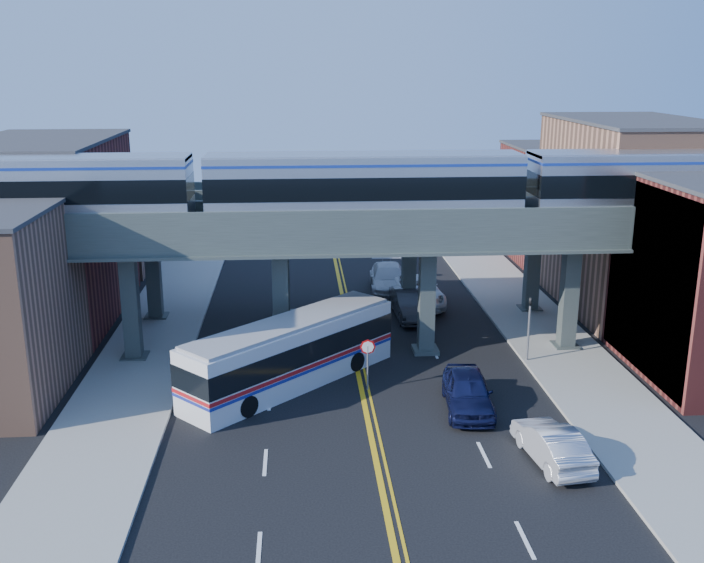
{
  "coord_description": "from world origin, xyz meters",
  "views": [
    {
      "loc": [
        -3.01,
        -32.75,
        15.66
      ],
      "look_at": [
        -0.2,
        6.84,
        4.5
      ],
      "focal_mm": 40.0,
      "sensor_mm": 36.0,
      "label": 1
    }
  ],
  "objects_px": {
    "car_lane_d": "(389,279)",
    "traffic_signal": "(529,322)",
    "transit_bus": "(291,353)",
    "car_lane_a": "(468,391)",
    "transit_train": "(364,185)",
    "car_lane_b": "(410,304)",
    "car_parked_curb": "(552,444)",
    "car_lane_c": "(418,291)",
    "stop_sign": "(368,356)"
  },
  "relations": [
    {
      "from": "stop_sign",
      "to": "car_parked_curb",
      "type": "distance_m",
      "value": 10.33
    },
    {
      "from": "transit_train",
      "to": "transit_bus",
      "type": "relative_size",
      "value": 4.69
    },
    {
      "from": "transit_bus",
      "to": "car_lane_a",
      "type": "bearing_deg",
      "value": -67.57
    },
    {
      "from": "car_lane_d",
      "to": "traffic_signal",
      "type": "bearing_deg",
      "value": -64.07
    },
    {
      "from": "car_lane_a",
      "to": "transit_bus",
      "type": "bearing_deg",
      "value": 161.49
    },
    {
      "from": "car_lane_b",
      "to": "car_lane_d",
      "type": "xyz_separation_m",
      "value": [
        -0.68,
        5.96,
        0.03
      ]
    },
    {
      "from": "transit_bus",
      "to": "car_lane_c",
      "type": "bearing_deg",
      "value": 13.08
    },
    {
      "from": "car_lane_a",
      "to": "car_lane_d",
      "type": "distance_m",
      "value": 19.74
    },
    {
      "from": "transit_train",
      "to": "car_lane_d",
      "type": "relative_size",
      "value": 8.02
    },
    {
      "from": "stop_sign",
      "to": "car_parked_curb",
      "type": "bearing_deg",
      "value": -48.76
    },
    {
      "from": "traffic_signal",
      "to": "car_lane_d",
      "type": "bearing_deg",
      "value": 112.6
    },
    {
      "from": "traffic_signal",
      "to": "car_lane_d",
      "type": "relative_size",
      "value": 0.65
    },
    {
      "from": "stop_sign",
      "to": "car_lane_a",
      "type": "xyz_separation_m",
      "value": [
        4.44,
        -2.58,
        -0.87
      ]
    },
    {
      "from": "car_lane_c",
      "to": "transit_bus",
      "type": "bearing_deg",
      "value": -124.16
    },
    {
      "from": "traffic_signal",
      "to": "car_lane_b",
      "type": "distance_m",
      "value": 9.76
    },
    {
      "from": "transit_train",
      "to": "car_lane_d",
      "type": "bearing_deg",
      "value": 76.89
    },
    {
      "from": "car_lane_a",
      "to": "car_parked_curb",
      "type": "distance_m",
      "value": 5.65
    },
    {
      "from": "car_lane_a",
      "to": "car_lane_c",
      "type": "distance_m",
      "value": 16.54
    },
    {
      "from": "transit_bus",
      "to": "car_lane_a",
      "type": "distance_m",
      "value": 8.97
    },
    {
      "from": "car_lane_a",
      "to": "car_lane_d",
      "type": "bearing_deg",
      "value": 99.18
    },
    {
      "from": "transit_train",
      "to": "car_lane_b",
      "type": "relative_size",
      "value": 9.36
    },
    {
      "from": "car_parked_curb",
      "to": "car_lane_c",
      "type": "bearing_deg",
      "value": -91.74
    },
    {
      "from": "transit_train",
      "to": "transit_bus",
      "type": "height_order",
      "value": "transit_train"
    },
    {
      "from": "transit_bus",
      "to": "car_lane_d",
      "type": "height_order",
      "value": "transit_bus"
    },
    {
      "from": "transit_train",
      "to": "car_lane_a",
      "type": "xyz_separation_m",
      "value": [
        4.24,
        -7.58,
        -8.52
      ]
    },
    {
      "from": "stop_sign",
      "to": "transit_bus",
      "type": "xyz_separation_m",
      "value": [
        -3.75,
        0.99,
        -0.12
      ]
    },
    {
      "from": "transit_train",
      "to": "car_lane_d",
      "type": "xyz_separation_m",
      "value": [
        2.82,
        12.11,
        -8.49
      ]
    },
    {
      "from": "car_lane_c",
      "to": "car_lane_b",
      "type": "bearing_deg",
      "value": -109.68
    },
    {
      "from": "car_lane_d",
      "to": "car_parked_curb",
      "type": "height_order",
      "value": "car_lane_d"
    },
    {
      "from": "stop_sign",
      "to": "car_lane_d",
      "type": "height_order",
      "value": "stop_sign"
    },
    {
      "from": "transit_bus",
      "to": "car_lane_b",
      "type": "bearing_deg",
      "value": 9.71
    },
    {
      "from": "traffic_signal",
      "to": "transit_bus",
      "type": "relative_size",
      "value": 0.38
    },
    {
      "from": "car_lane_c",
      "to": "car_lane_d",
      "type": "xyz_separation_m",
      "value": [
        -1.61,
        3.15,
        0.03
      ]
    },
    {
      "from": "transit_bus",
      "to": "car_lane_d",
      "type": "distance_m",
      "value": 17.5
    },
    {
      "from": "transit_bus",
      "to": "stop_sign",
      "type": "bearing_deg",
      "value": -58.82
    },
    {
      "from": "traffic_signal",
      "to": "car_lane_b",
      "type": "height_order",
      "value": "traffic_signal"
    },
    {
      "from": "transit_bus",
      "to": "car_lane_c",
      "type": "xyz_separation_m",
      "value": [
        8.39,
        12.96,
        -0.75
      ]
    },
    {
      "from": "stop_sign",
      "to": "car_lane_d",
      "type": "bearing_deg",
      "value": 79.97
    },
    {
      "from": "transit_train",
      "to": "car_parked_curb",
      "type": "bearing_deg",
      "value": -62.7
    },
    {
      "from": "transit_bus",
      "to": "car_lane_a",
      "type": "height_order",
      "value": "transit_bus"
    },
    {
      "from": "stop_sign",
      "to": "transit_bus",
      "type": "distance_m",
      "value": 3.88
    },
    {
      "from": "traffic_signal",
      "to": "car_lane_b",
      "type": "relative_size",
      "value": 0.75
    },
    {
      "from": "car_lane_a",
      "to": "car_parked_curb",
      "type": "xyz_separation_m",
      "value": [
        2.33,
        -5.15,
        -0.11
      ]
    },
    {
      "from": "car_lane_c",
      "to": "car_parked_curb",
      "type": "height_order",
      "value": "car_lane_c"
    },
    {
      "from": "traffic_signal",
      "to": "car_parked_curb",
      "type": "distance_m",
      "value": 11.04
    },
    {
      "from": "car_lane_d",
      "to": "transit_train",
      "type": "bearing_deg",
      "value": -99.78
    },
    {
      "from": "car_lane_c",
      "to": "stop_sign",
      "type": "bearing_deg",
      "value": -109.63
    },
    {
      "from": "car_lane_a",
      "to": "car_lane_c",
      "type": "relative_size",
      "value": 0.82
    },
    {
      "from": "stop_sign",
      "to": "car_lane_d",
      "type": "xyz_separation_m",
      "value": [
        3.03,
        17.11,
        -0.84
      ]
    },
    {
      "from": "transit_train",
      "to": "car_lane_a",
      "type": "height_order",
      "value": "transit_train"
    }
  ]
}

